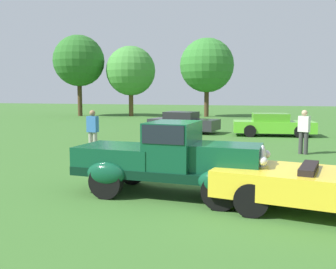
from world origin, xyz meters
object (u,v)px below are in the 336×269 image
(show_car_lime, at_px, (273,125))
(spectator_between_cars, at_px, (304,130))
(show_car_charcoal, at_px, (183,122))
(spectator_near_truck, at_px, (93,131))
(feature_pickup_truck, at_px, (170,158))

(show_car_lime, relative_size, spectator_between_cars, 2.63)
(spectator_between_cars, bearing_deg, show_car_lime, 101.61)
(show_car_charcoal, height_order, spectator_near_truck, spectator_near_truck)
(show_car_charcoal, relative_size, spectator_between_cars, 2.50)
(feature_pickup_truck, bearing_deg, spectator_near_truck, 133.02)
(feature_pickup_truck, xyz_separation_m, show_car_charcoal, (-2.99, 13.27, -0.27))
(show_car_charcoal, relative_size, spectator_near_truck, 2.50)
(show_car_lime, xyz_separation_m, spectator_near_truck, (-6.46, -8.33, 0.31))
(show_car_lime, bearing_deg, spectator_between_cars, -78.39)
(show_car_charcoal, xyz_separation_m, spectator_between_cars, (6.30, -6.24, 0.31))
(feature_pickup_truck, bearing_deg, show_car_charcoal, 102.72)
(feature_pickup_truck, height_order, show_car_lime, feature_pickup_truck)
(show_car_charcoal, bearing_deg, spectator_near_truck, -99.18)
(show_car_lime, bearing_deg, spectator_near_truck, -127.80)
(show_car_lime, height_order, spectator_near_truck, spectator_near_truck)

